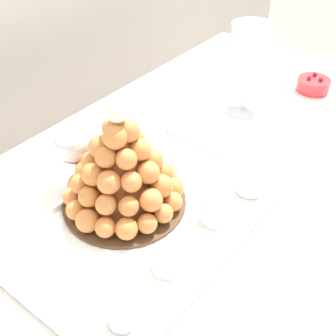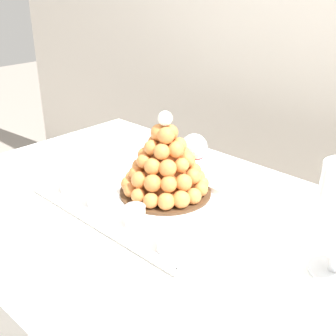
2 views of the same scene
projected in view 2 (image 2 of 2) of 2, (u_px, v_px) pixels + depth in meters
buffet_table at (191, 258)px, 1.14m from camera, size 1.68×0.94×0.77m
serving_tray at (145, 202)px, 1.22m from camera, size 0.58×0.36×0.02m
croquembouche at (165, 164)px, 1.23m from camera, size 0.27×0.27×0.25m
dessert_cup_left at (69, 184)px, 1.27m from camera, size 0.05×0.05×0.05m
dessert_cup_mid_left at (98, 199)px, 1.19m from camera, size 0.06×0.06×0.05m
dessert_cup_centre at (135, 217)px, 1.09m from camera, size 0.05×0.05×0.06m
dessert_cup_mid_right at (169, 240)px, 1.00m from camera, size 0.06×0.06×0.05m
wine_glass at (194, 149)px, 1.32m from camera, size 0.08×0.08×0.15m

